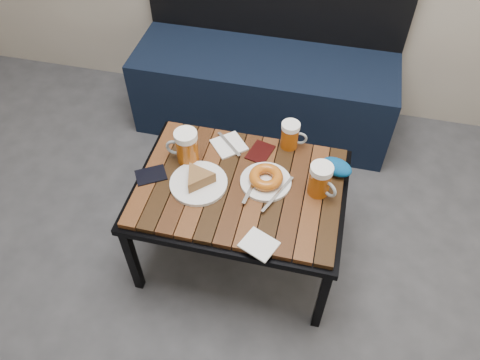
% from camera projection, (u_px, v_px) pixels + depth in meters
% --- Properties ---
extents(bench, '(1.40, 0.50, 0.95)m').
position_uv_depth(bench, '(265.00, 83.00, 2.60)').
color(bench, black).
rests_on(bench, ground).
extents(cafe_table, '(0.84, 0.62, 0.47)m').
position_uv_depth(cafe_table, '(240.00, 192.00, 1.88)').
color(cafe_table, black).
rests_on(cafe_table, ground).
extents(beer_mug_left, '(0.14, 0.09, 0.15)m').
position_uv_depth(beer_mug_left, '(186.00, 147.00, 1.88)').
color(beer_mug_left, '#9D470C').
rests_on(beer_mug_left, cafe_table).
extents(beer_mug_centre, '(0.11, 0.08, 0.12)m').
position_uv_depth(beer_mug_centre, '(290.00, 135.00, 1.94)').
color(beer_mug_centre, '#9D470C').
rests_on(beer_mug_centre, cafe_table).
extents(beer_mug_right, '(0.13, 0.12, 0.14)m').
position_uv_depth(beer_mug_right, '(320.00, 180.00, 1.77)').
color(beer_mug_right, '#9D470C').
rests_on(beer_mug_right, cafe_table).
extents(plate_pie, '(0.23, 0.23, 0.06)m').
position_uv_depth(plate_pie, '(198.00, 180.00, 1.83)').
color(plate_pie, white).
rests_on(plate_pie, cafe_table).
extents(plate_bagel, '(0.21, 0.26, 0.06)m').
position_uv_depth(plate_bagel, '(266.00, 179.00, 1.84)').
color(plate_bagel, white).
rests_on(plate_bagel, cafe_table).
extents(napkin_left, '(0.18, 0.18, 0.01)m').
position_uv_depth(napkin_left, '(229.00, 145.00, 1.99)').
color(napkin_left, white).
rests_on(napkin_left, cafe_table).
extents(napkin_right, '(0.15, 0.14, 0.01)m').
position_uv_depth(napkin_right, '(259.00, 245.00, 1.66)').
color(napkin_right, white).
rests_on(napkin_right, cafe_table).
extents(passport_navy, '(0.15, 0.14, 0.01)m').
position_uv_depth(passport_navy, '(151.00, 175.00, 1.88)').
color(passport_navy, black).
rests_on(passport_navy, cafe_table).
extents(passport_burgundy, '(0.12, 0.14, 0.01)m').
position_uv_depth(passport_burgundy, '(260.00, 152.00, 1.96)').
color(passport_burgundy, black).
rests_on(passport_burgundy, cafe_table).
extents(knit_pouch, '(0.15, 0.12, 0.06)m').
position_uv_depth(knit_pouch, '(336.00, 167.00, 1.87)').
color(knit_pouch, navy).
rests_on(knit_pouch, cafe_table).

